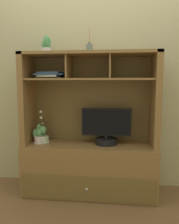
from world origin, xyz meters
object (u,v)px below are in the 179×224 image
tv_monitor (106,130)px  magazine_stack_left (51,75)px  potted_fern (40,134)px  potted_succulent (46,45)px  potted_orchid (42,138)px  media_console (90,152)px  diffuser_bottle (89,48)px

tv_monitor → magazine_stack_left: size_ratio=1.65×
potted_fern → potted_succulent: size_ratio=1.12×
tv_monitor → potted_succulent: bearing=178.2°
potted_orchid → magazine_stack_left: size_ratio=1.12×
magazine_stack_left → potted_succulent: bearing=175.9°
potted_orchid → potted_succulent: potted_succulent is taller
potted_fern → potted_succulent: bearing=33.0°
magazine_stack_left → potted_orchid: bearing=-169.7°
media_console → potted_succulent: size_ratio=8.18×
media_console → potted_succulent: 1.23m
media_console → potted_fern: bearing=-176.1°
potted_orchid → media_console: bearing=0.5°
potted_orchid → magazine_stack_left: 0.70m
media_console → diffuser_bottle: 1.10m
potted_orchid → potted_succulent: (0.06, 0.02, 1.00)m
tv_monitor → potted_fern: size_ratio=2.55×
media_console → diffuser_bottle: bearing=-90.0°
tv_monitor → media_console: bearing=179.0°
media_console → diffuser_bottle: (0.00, -0.02, 1.10)m
potted_fern → magazine_stack_left: bearing=22.4°
potted_orchid → potted_succulent: size_ratio=1.94×
potted_orchid → tv_monitor: bearing=0.1°
media_console → potted_succulent: (-0.46, 0.02, 1.14)m
magazine_stack_left → diffuser_bottle: diffuser_bottle is taller
magazine_stack_left → potted_succulent: 0.32m
magazine_stack_left → diffuser_bottle: size_ratio=1.28×
magazine_stack_left → media_console: bearing=-1.9°
tv_monitor → potted_fern: bearing=-177.3°
media_console → potted_fern: 0.58m
potted_fern → diffuser_bottle: (0.55, 0.02, 0.92)m
magazine_stack_left → diffuser_bottle: 0.50m
media_console → tv_monitor: (0.18, -0.00, 0.25)m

